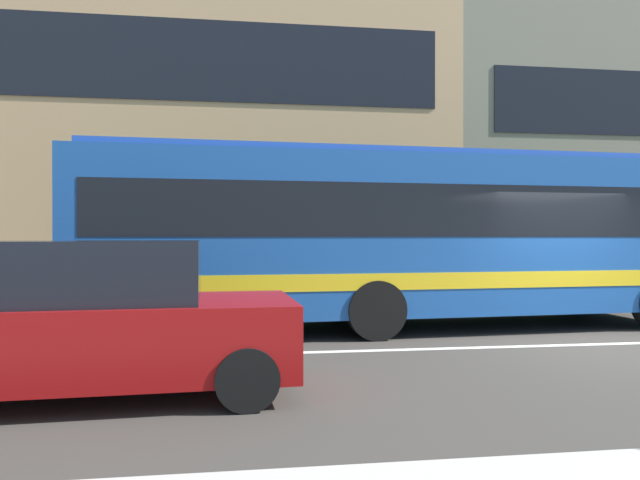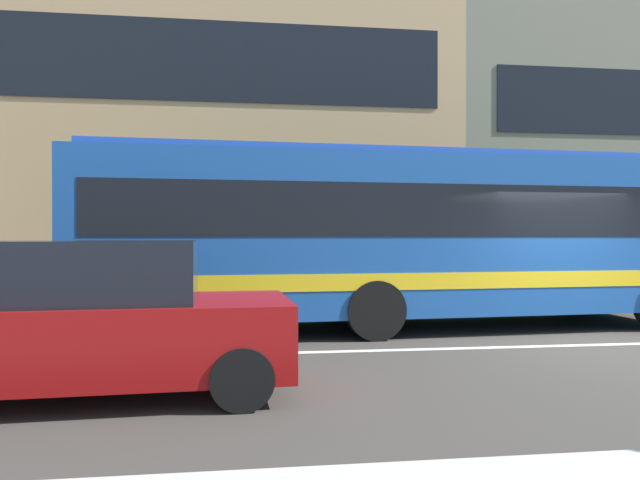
# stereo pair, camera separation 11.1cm
# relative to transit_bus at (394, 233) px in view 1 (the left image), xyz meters

# --- Properties ---
(ground_plane) EXTENTS (160.00, 160.00, 0.00)m
(ground_plane) POSITION_rel_transit_bus_xyz_m (2.74, -2.08, -1.80)
(ground_plane) COLOR #3C3632
(lane_centre_line) EXTENTS (60.00, 0.16, 0.01)m
(lane_centre_line) POSITION_rel_transit_bus_xyz_m (2.74, -2.08, -1.80)
(lane_centre_line) COLOR silver
(lane_centre_line) RESTS_ON ground_plane
(hedge_row_far) EXTENTS (17.57, 1.10, 1.20)m
(hedge_row_far) POSITION_rel_transit_bus_xyz_m (1.12, 3.35, -1.20)
(hedge_row_far) COLOR #1C4520
(hedge_row_far) RESTS_ON ground_plane
(apartment_block_left) EXTENTS (22.71, 10.82, 11.65)m
(apartment_block_left) POSITION_rel_transit_bus_xyz_m (-7.48, 11.67, 4.02)
(apartment_block_left) COLOR tan
(apartment_block_left) RESTS_ON ground_plane
(transit_bus) EXTENTS (11.58, 3.21, 3.27)m
(transit_bus) POSITION_rel_transit_bus_xyz_m (0.00, 0.00, 0.00)
(transit_bus) COLOR #1C4E9B
(transit_bus) RESTS_ON ground_plane
(sedan_oncoming) EXTENTS (4.72, 2.03, 1.68)m
(sedan_oncoming) POSITION_rel_transit_bus_xyz_m (-4.59, -4.17, -1.00)
(sedan_oncoming) COLOR maroon
(sedan_oncoming) RESTS_ON ground_plane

